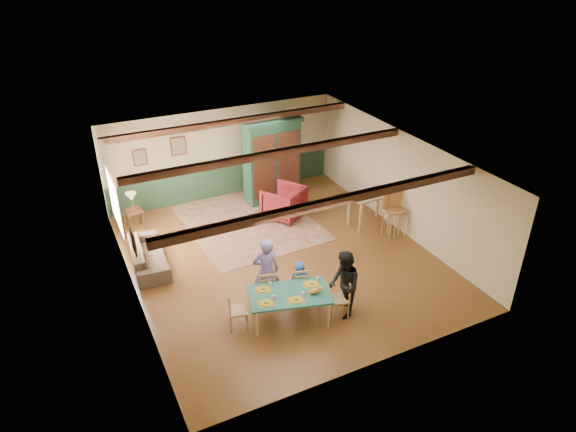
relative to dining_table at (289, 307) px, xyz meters
name	(u,v)px	position (x,y,z in m)	size (l,w,h in m)	color
floor	(281,258)	(0.84, 2.20, -0.34)	(8.00, 8.00, 0.00)	brown
wall_back	(223,153)	(0.84, 6.20, 1.01)	(7.00, 0.02, 2.70)	beige
wall_left	(129,244)	(-2.66, 2.20, 1.01)	(0.02, 8.00, 2.70)	beige
wall_right	(401,182)	(4.34, 2.20, 1.01)	(0.02, 8.00, 2.70)	beige
ceiling	(280,156)	(0.84, 2.20, 2.36)	(7.00, 8.00, 0.02)	silver
wainscot_back	(225,181)	(0.84, 6.18, 0.11)	(6.95, 0.03, 0.90)	#1F3925
ceiling_beam_front	(332,202)	(0.84, -0.10, 2.27)	(6.95, 0.16, 0.16)	black
ceiling_beam_mid	(272,154)	(0.84, 2.60, 2.27)	(6.95, 0.16, 0.16)	black
ceiling_beam_back	(232,122)	(0.84, 5.20, 2.27)	(6.95, 0.16, 0.16)	black
window_left	(115,202)	(-2.63, 3.90, 1.21)	(0.06, 1.60, 1.30)	white
picture_left_wall	(133,241)	(-2.63, 1.60, 1.41)	(0.04, 0.42, 0.52)	gray
picture_back_a	(178,146)	(-0.46, 6.17, 1.46)	(0.45, 0.04, 0.55)	gray
picture_back_b	(140,157)	(-1.56, 6.17, 1.31)	(0.38, 0.04, 0.48)	gray
dining_table	(289,307)	(0.00, 0.00, 0.00)	(1.64, 0.91, 0.68)	#1C5B51
dining_chair_far_left	(267,287)	(-0.17, 0.73, 0.09)	(0.38, 0.40, 0.86)	tan
dining_chair_far_right	(300,283)	(0.53, 0.53, 0.09)	(0.38, 0.40, 0.86)	tan
dining_chair_end_left	(238,310)	(-1.01, 0.28, 0.09)	(0.38, 0.40, 0.86)	tan
dining_chair_end_right	(339,298)	(1.01, -0.28, 0.09)	(0.38, 0.40, 0.86)	tan
person_man	(266,271)	(-0.16, 0.80, 0.44)	(0.57, 0.38, 1.57)	#7162A8
person_woman	(344,285)	(1.10, -0.31, 0.41)	(0.73, 0.57, 1.50)	black
person_child	(300,280)	(0.55, 0.60, 0.12)	(0.45, 0.29, 0.91)	#2850A3
cat	(315,290)	(0.46, -0.22, 0.42)	(0.33, 0.13, 0.16)	orange
place_setting_near_left	(266,301)	(-0.54, -0.08, 0.40)	(0.36, 0.27, 0.11)	gold
place_setting_near_center	(296,298)	(0.03, -0.24, 0.40)	(0.36, 0.27, 0.11)	gold
place_setting_far_left	(263,287)	(-0.42, 0.35, 0.40)	(0.36, 0.27, 0.11)	gold
place_setting_far_right	(311,282)	(0.54, 0.08, 0.40)	(0.36, 0.27, 0.11)	gold
area_rug	(249,222)	(0.83, 4.21, -0.34)	(3.28, 3.89, 0.01)	tan
armoire	(272,160)	(2.02, 5.29, 0.91)	(1.77, 0.71, 2.50)	#143427
armchair	(283,202)	(1.83, 4.10, 0.12)	(0.99, 1.02, 0.93)	#4D0F17
sofa	(148,255)	(-2.14, 3.32, -0.05)	(1.97, 0.77, 0.57)	#44352A
end_table	(135,219)	(-2.07, 5.27, -0.06)	(0.45, 0.45, 0.56)	black
table_lamp	(132,202)	(-2.07, 5.27, 0.47)	(0.28, 0.28, 0.51)	beige
counter_table	(369,210)	(3.73, 2.65, 0.13)	(1.13, 0.66, 0.94)	#9E937B
bar_stool_left	(392,216)	(3.93, 1.92, 0.24)	(0.41, 0.45, 1.15)	#AB7842
bar_stool_right	(398,215)	(4.08, 1.86, 0.25)	(0.42, 0.46, 1.18)	#AB7842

